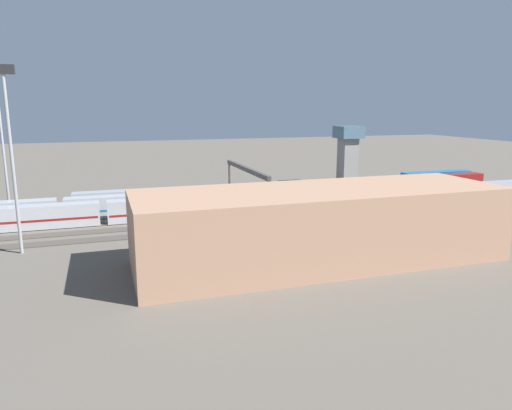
# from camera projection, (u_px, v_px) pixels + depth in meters

# --- Properties ---
(ground_plane) EXTENTS (400.00, 400.00, 0.00)m
(ground_plane) POSITION_uv_depth(u_px,v_px,m) (234.00, 214.00, 87.62)
(ground_plane) COLOR #60594F
(track_bed_0) EXTENTS (140.00, 2.80, 0.12)m
(track_bed_0) POSITION_uv_depth(u_px,v_px,m) (221.00, 204.00, 96.90)
(track_bed_0) COLOR #4C443D
(track_bed_0) RESTS_ON ground_plane
(track_bed_1) EXTENTS (140.00, 2.80, 0.12)m
(track_bed_1) POSITION_uv_depth(u_px,v_px,m) (228.00, 209.00, 92.25)
(track_bed_1) COLOR #4C443D
(track_bed_1) RESTS_ON ground_plane
(track_bed_2) EXTENTS (140.00, 2.80, 0.12)m
(track_bed_2) POSITION_uv_depth(u_px,v_px,m) (234.00, 214.00, 87.60)
(track_bed_2) COLOR #4C443D
(track_bed_2) RESTS_ON ground_plane
(track_bed_3) EXTENTS (140.00, 2.80, 0.12)m
(track_bed_3) POSITION_uv_depth(u_px,v_px,m) (242.00, 220.00, 82.95)
(track_bed_3) COLOR #4C443D
(track_bed_3) RESTS_ON ground_plane
(track_bed_4) EXTENTS (140.00, 2.80, 0.12)m
(track_bed_4) POSITION_uv_depth(u_px,v_px,m) (250.00, 227.00, 78.31)
(track_bed_4) COLOR #4C443D
(track_bed_4) RESTS_ON ground_plane
(train_on_track_3) EXTENTS (47.20, 3.06, 3.80)m
(train_on_track_3) POSITION_uv_depth(u_px,v_px,m) (351.00, 202.00, 89.13)
(train_on_track_3) COLOR silver
(train_on_track_3) RESTS_ON ground_plane
(train_on_track_0) EXTENTS (90.60, 3.00, 4.40)m
(train_on_track_0) POSITION_uv_depth(u_px,v_px,m) (300.00, 189.00, 101.88)
(train_on_track_0) COLOR #1E6B9E
(train_on_track_0) RESTS_ON ground_plane
(train_on_track_1) EXTENTS (114.80, 3.06, 4.40)m
(train_on_track_1) POSITION_uv_depth(u_px,v_px,m) (246.00, 198.00, 93.00)
(train_on_track_1) COLOR maroon
(train_on_track_1) RESTS_ON ground_plane
(train_on_track_2) EXTENTS (90.60, 3.06, 4.40)m
(train_on_track_2) POSITION_uv_depth(u_px,v_px,m) (228.00, 204.00, 86.85)
(train_on_track_2) COLOR black
(train_on_track_2) RESTS_ON ground_plane
(train_on_track_4) EXTENTS (71.40, 3.06, 5.00)m
(train_on_track_4) POSITION_uv_depth(u_px,v_px,m) (375.00, 203.00, 84.97)
(train_on_track_4) COLOR #A8AAB2
(train_on_track_4) RESTS_ON ground_plane
(light_mast_0) EXTENTS (2.80, 0.70, 26.45)m
(light_mast_0) POSITION_uv_depth(u_px,v_px,m) (0.00, 123.00, 83.24)
(light_mast_0) COLOR #9EA0A5
(light_mast_0) RESTS_ON ground_plane
(light_mast_1) EXTENTS (2.80, 0.70, 24.98)m
(light_mast_1) POSITION_uv_depth(u_px,v_px,m) (9.00, 135.00, 61.26)
(light_mast_1) COLOR #9EA0A5
(light_mast_1) RESTS_ON ground_plane
(signal_gantry) EXTENTS (0.70, 25.00, 8.80)m
(signal_gantry) POSITION_uv_depth(u_px,v_px,m) (246.00, 174.00, 86.82)
(signal_gantry) COLOR #4C4742
(signal_gantry) RESTS_ON ground_plane
(maintenance_shed) EXTENTS (47.46, 15.04, 9.54)m
(maintenance_shed) POSITION_uv_depth(u_px,v_px,m) (321.00, 225.00, 60.48)
(maintenance_shed) COLOR tan
(maintenance_shed) RESTS_ON ground_plane
(control_tower) EXTENTS (6.00, 6.00, 14.89)m
(control_tower) POSITION_uv_depth(u_px,v_px,m) (348.00, 151.00, 118.92)
(control_tower) COLOR gray
(control_tower) RESTS_ON ground_plane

